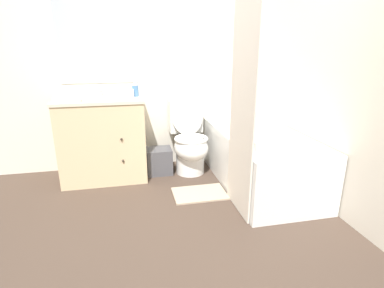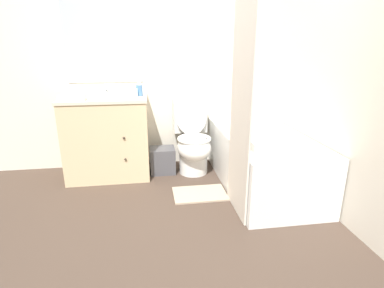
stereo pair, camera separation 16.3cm
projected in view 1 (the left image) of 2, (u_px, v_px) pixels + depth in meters
The scene contains 14 objects.
ground_plane at pixel (206, 245), 2.17m from camera, with size 14.00×14.00×0.00m, color #47382D.
wall_back at pixel (168, 58), 3.40m from camera, with size 8.00×0.06×2.50m.
wall_right at pixel (310, 61), 2.83m from camera, with size 0.05×2.71×2.50m.
vanity_cabinet at pixel (104, 138), 3.20m from camera, with size 0.88×0.61×0.88m.
sink_faucet at pixel (101, 92), 3.22m from camera, with size 0.14×0.12×0.12m.
toilet at pixel (189, 141), 3.37m from camera, with size 0.38×0.64×0.84m.
bathtub at pixel (259, 158), 3.10m from camera, with size 0.77×1.57×0.55m.
shower_curtain at pixel (243, 98), 2.36m from camera, with size 0.02×0.51×1.97m.
wastebasket at pixel (159, 161), 3.38m from camera, with size 0.28×0.24×0.29m.
tissue_box at pixel (128, 92), 3.13m from camera, with size 0.12×0.13×0.11m.
soap_dispenser at pixel (135, 91), 3.14m from camera, with size 0.07×0.07×0.14m.
hand_towel_folded at pixel (68, 99), 2.83m from camera, with size 0.24×0.16×0.05m.
bath_towel_folded at pixel (269, 144), 2.56m from camera, with size 0.32×0.21×0.08m.
bath_mat at pixel (200, 194), 2.92m from camera, with size 0.51×0.34×0.02m.
Camera 1 is at (-0.49, -1.78, 1.37)m, focal length 28.00 mm.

